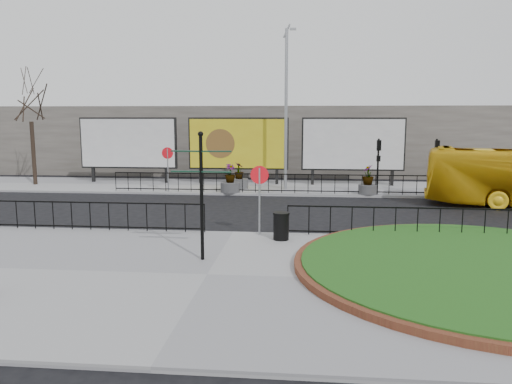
# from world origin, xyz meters

# --- Properties ---
(ground) EXTENTS (90.00, 90.00, 0.00)m
(ground) POSITION_xyz_m (0.00, 0.00, 0.00)
(ground) COLOR black
(ground) RESTS_ON ground
(pavement_near) EXTENTS (30.00, 10.00, 0.12)m
(pavement_near) POSITION_xyz_m (0.00, -5.00, 0.06)
(pavement_near) COLOR gray
(pavement_near) RESTS_ON ground
(pavement_far) EXTENTS (44.00, 6.00, 0.12)m
(pavement_far) POSITION_xyz_m (0.00, 12.00, 0.06)
(pavement_far) COLOR gray
(pavement_far) RESTS_ON ground
(brick_edge) EXTENTS (10.40, 10.40, 0.18)m
(brick_edge) POSITION_xyz_m (7.50, -4.00, 0.21)
(brick_edge) COLOR brown
(brick_edge) RESTS_ON pavement_near
(grass_lawn) EXTENTS (10.00, 10.00, 0.22)m
(grass_lawn) POSITION_xyz_m (7.50, -4.00, 0.23)
(grass_lawn) COLOR #184312
(grass_lawn) RESTS_ON pavement_near
(railing_near_left) EXTENTS (10.00, 0.10, 1.10)m
(railing_near_left) POSITION_xyz_m (-6.00, -0.30, 0.67)
(railing_near_left) COLOR black
(railing_near_left) RESTS_ON pavement_near
(railing_near_right) EXTENTS (9.00, 0.10, 1.10)m
(railing_near_right) POSITION_xyz_m (6.50, -0.30, 0.67)
(railing_near_right) COLOR black
(railing_near_right) RESTS_ON pavement_near
(railing_far) EXTENTS (18.00, 0.10, 1.10)m
(railing_far) POSITION_xyz_m (1.00, 9.30, 0.67)
(railing_far) COLOR black
(railing_far) RESTS_ON pavement_far
(speed_sign_far) EXTENTS (0.64, 0.07, 2.47)m
(speed_sign_far) POSITION_xyz_m (-5.00, 9.40, 1.92)
(speed_sign_far) COLOR gray
(speed_sign_far) RESTS_ON pavement_far
(speed_sign_near) EXTENTS (0.64, 0.07, 2.47)m
(speed_sign_near) POSITION_xyz_m (1.00, -0.40, 1.92)
(speed_sign_near) COLOR gray
(speed_sign_near) RESTS_ON pavement_near
(billboard_left) EXTENTS (6.20, 0.31, 4.10)m
(billboard_left) POSITION_xyz_m (-8.50, 12.97, 2.60)
(billboard_left) COLOR black
(billboard_left) RESTS_ON pavement_far
(billboard_mid) EXTENTS (6.20, 0.31, 4.10)m
(billboard_mid) POSITION_xyz_m (-1.50, 12.97, 2.60)
(billboard_mid) COLOR black
(billboard_mid) RESTS_ON pavement_far
(billboard_right) EXTENTS (6.20, 0.31, 4.10)m
(billboard_right) POSITION_xyz_m (5.50, 12.97, 2.60)
(billboard_right) COLOR black
(billboard_right) RESTS_ON pavement_far
(lamp_post) EXTENTS (0.74, 0.18, 9.23)m
(lamp_post) POSITION_xyz_m (1.51, 11.00, 4.83)
(lamp_post) COLOR gray
(lamp_post) RESTS_ON pavement_far
(signal_pole_a) EXTENTS (0.22, 0.26, 3.00)m
(signal_pole_a) POSITION_xyz_m (6.50, 9.34, 2.10)
(signal_pole_a) COLOR black
(signal_pole_a) RESTS_ON pavement_far
(signal_pole_b) EXTENTS (0.22, 0.26, 3.00)m
(signal_pole_b) POSITION_xyz_m (9.50, 9.34, 2.10)
(signal_pole_b) COLOR black
(signal_pole_b) RESTS_ON pavement_far
(tree_left) EXTENTS (2.00, 2.00, 7.00)m
(tree_left) POSITION_xyz_m (-14.00, 11.50, 3.62)
(tree_left) COLOR #2D2119
(tree_left) RESTS_ON pavement_far
(building_backdrop) EXTENTS (40.00, 10.00, 5.00)m
(building_backdrop) POSITION_xyz_m (0.00, 22.00, 2.50)
(building_backdrop) COLOR slate
(building_backdrop) RESTS_ON ground
(fingerpost_sign) EXTENTS (1.77, 0.30, 3.77)m
(fingerpost_sign) POSITION_xyz_m (-0.40, -3.63, 2.39)
(fingerpost_sign) COLOR black
(fingerpost_sign) RESTS_ON pavement_near
(litter_bin) EXTENTS (0.57, 0.57, 0.95)m
(litter_bin) POSITION_xyz_m (1.80, -1.02, 0.60)
(litter_bin) COLOR black
(litter_bin) RESTS_ON pavement_near
(planter_a) EXTENTS (1.05, 1.05, 1.58)m
(planter_a) POSITION_xyz_m (-1.50, 9.40, 0.68)
(planter_a) COLOR #4C4C4F
(planter_a) RESTS_ON pavement_far
(planter_b) EXTENTS (1.06, 1.06, 1.51)m
(planter_b) POSITION_xyz_m (-1.20, 11.00, 0.63)
(planter_b) COLOR #4C4C4F
(planter_b) RESTS_ON pavement_far
(planter_c) EXTENTS (0.99, 0.99, 1.59)m
(planter_c) POSITION_xyz_m (6.00, 9.43, 0.72)
(planter_c) COLOR #4C4C4F
(planter_c) RESTS_ON pavement_far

